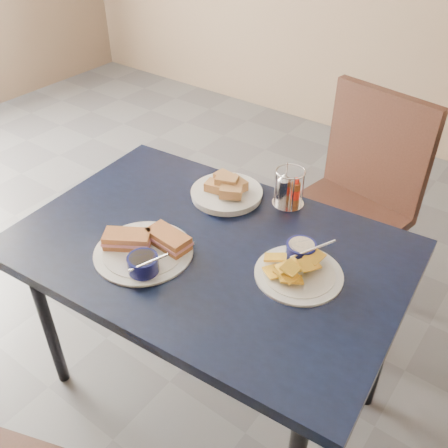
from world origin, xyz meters
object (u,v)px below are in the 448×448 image
Objects in this scene: condiment_caddy at (288,190)px; dining_table at (209,261)px; chair_far at (353,191)px; plantain_plate at (299,265)px; sandwich_plate at (145,248)px; bread_basket at (227,191)px.

dining_table is at bearing -102.99° from condiment_caddy.
chair_far reaches higher than plantain_plate.
chair_far is at bearing 81.04° from dining_table.
chair_far is 1.04m from sandwich_plate.
condiment_caddy reaches higher than plantain_plate.
sandwich_plate is 1.27× the size of bread_basket.
condiment_caddy reaches higher than dining_table.
dining_table is 4.91× the size of plantain_plate.
plantain_plate is at bearing -78.86° from chair_far.
dining_table is 1.28× the size of chair_far.
dining_table is at bearing -98.96° from chair_far.
condiment_caddy is (-0.05, -0.49, 0.24)m from chair_far.
plantain_plate reaches higher than dining_table.
bread_basket is at bearing 114.51° from dining_table.
dining_table is at bearing 50.14° from sandwich_plate.
sandwich_plate is at bearing -104.61° from chair_far.
sandwich_plate reaches higher than bread_basket.
plantain_plate is (0.41, 0.21, -0.00)m from sandwich_plate.
chair_far reaches higher than condiment_caddy.
chair_far is at bearing 67.15° from bread_basket.
chair_far is 0.55m from condiment_caddy.
dining_table is 5.07× the size of bread_basket.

